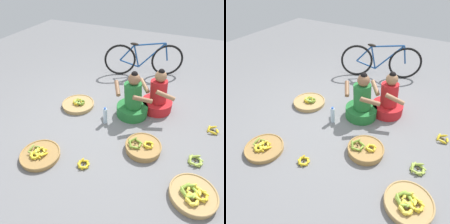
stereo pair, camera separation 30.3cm
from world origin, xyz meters
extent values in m
plane|color=slate|center=(0.00, 0.00, 0.00)|extent=(10.00, 10.00, 0.00)
cylinder|color=#237233|center=(0.15, 0.30, 0.09)|extent=(0.52, 0.52, 0.18)
cylinder|color=#237233|center=(0.15, 0.30, 0.39)|extent=(0.39, 0.37, 0.44)
sphere|color=#8C6042|center=(0.15, 0.30, 0.68)|extent=(0.19, 0.19, 0.19)
sphere|color=black|center=(0.15, 0.30, 0.75)|extent=(0.10, 0.10, 0.10)
cylinder|color=#8C6042|center=(-0.11, 0.27, 0.47)|extent=(0.21, 0.30, 0.16)
cylinder|color=#8C6042|center=(0.35, 0.12, 0.47)|extent=(0.30, 0.21, 0.16)
cylinder|color=red|center=(0.49, 0.61, 0.09)|extent=(0.52, 0.52, 0.18)
cylinder|color=red|center=(0.49, 0.61, 0.37)|extent=(0.40, 0.38, 0.40)
sphere|color=#9E704C|center=(0.49, 0.61, 0.65)|extent=(0.19, 0.19, 0.19)
sphere|color=black|center=(0.49, 0.61, 0.72)|extent=(0.10, 0.10, 0.10)
cylinder|color=#9E704C|center=(0.25, 0.57, 0.45)|extent=(0.26, 0.28, 0.16)
cylinder|color=#9E704C|center=(0.64, 0.40, 0.45)|extent=(0.31, 0.11, 0.16)
torus|color=black|center=(-0.60, 1.60, 0.34)|extent=(0.65, 0.30, 0.68)
torus|color=black|center=(0.35, 1.99, 0.34)|extent=(0.65, 0.30, 0.68)
cylinder|color=#1E4C8C|center=(0.03, 1.85, 0.45)|extent=(0.52, 0.24, 0.55)
cylinder|color=#1E4C8C|center=(-0.27, 1.73, 0.43)|extent=(0.15, 0.09, 0.49)
cylinder|color=#1E4C8C|center=(-0.03, 1.83, 0.69)|extent=(0.62, 0.28, 0.08)
cylinder|color=#1E4C8C|center=(-0.41, 1.68, 0.27)|extent=(0.40, 0.19, 0.18)
cylinder|color=#1E4C8C|center=(-0.46, 1.65, 0.50)|extent=(0.30, 0.15, 0.35)
cylinder|color=#1E4C8C|center=(0.31, 1.97, 0.53)|extent=(0.12, 0.07, 0.38)
ellipsoid|color=black|center=(-0.33, 1.71, 0.70)|extent=(0.18, 0.08, 0.05)
cylinder|color=#A87F47|center=(0.56, -0.41, 0.04)|extent=(0.49, 0.49, 0.09)
torus|color=#A87F47|center=(0.56, -0.41, 0.09)|extent=(0.50, 0.50, 0.02)
ellipsoid|color=yellow|center=(0.68, -0.38, 0.11)|extent=(0.06, 0.12, 0.06)
ellipsoid|color=yellow|center=(0.65, -0.34, 0.11)|extent=(0.12, 0.07, 0.06)
ellipsoid|color=yellow|center=(0.61, -0.34, 0.11)|extent=(0.12, 0.07, 0.05)
ellipsoid|color=yellow|center=(0.58, -0.39, 0.11)|extent=(0.03, 0.12, 0.05)
ellipsoid|color=yellow|center=(0.60, -0.43, 0.11)|extent=(0.11, 0.09, 0.05)
ellipsoid|color=yellow|center=(0.65, -0.44, 0.12)|extent=(0.12, 0.07, 0.08)
sphere|color=#382D19|center=(0.63, -0.39, 0.11)|extent=(0.03, 0.03, 0.03)
ellipsoid|color=olive|center=(0.53, -0.44, 0.12)|extent=(0.04, 0.16, 0.08)
ellipsoid|color=olive|center=(0.48, -0.38, 0.11)|extent=(0.16, 0.09, 0.06)
ellipsoid|color=olive|center=(0.40, -0.40, 0.12)|extent=(0.13, 0.14, 0.08)
ellipsoid|color=olive|center=(0.40, -0.49, 0.12)|extent=(0.11, 0.15, 0.09)
ellipsoid|color=olive|center=(0.47, -0.51, 0.11)|extent=(0.16, 0.07, 0.06)
sphere|color=#382D19|center=(0.45, -0.45, 0.11)|extent=(0.03, 0.03, 0.03)
cylinder|color=#A87F47|center=(-0.67, -1.09, 0.03)|extent=(0.52, 0.52, 0.06)
torus|color=#A87F47|center=(-0.67, -1.09, 0.06)|extent=(0.54, 0.54, 0.02)
ellipsoid|color=gold|center=(-0.58, -1.09, 0.09)|extent=(0.05, 0.14, 0.09)
ellipsoid|color=gold|center=(-0.64, -1.02, 0.09)|extent=(0.14, 0.05, 0.08)
ellipsoid|color=gold|center=(-0.71, -1.08, 0.08)|extent=(0.03, 0.14, 0.06)
ellipsoid|color=gold|center=(-0.66, -1.14, 0.08)|extent=(0.14, 0.06, 0.06)
sphere|color=#382D19|center=(-0.65, -1.08, 0.08)|extent=(0.03, 0.03, 0.03)
ellipsoid|color=yellow|center=(-0.62, -1.08, 0.08)|extent=(0.05, 0.12, 0.06)
ellipsoid|color=yellow|center=(-0.64, -1.03, 0.09)|extent=(0.11, 0.11, 0.08)
ellipsoid|color=yellow|center=(-0.71, -1.04, 0.09)|extent=(0.11, 0.11, 0.07)
ellipsoid|color=yellow|center=(-0.72, -1.08, 0.09)|extent=(0.05, 0.12, 0.07)
ellipsoid|color=yellow|center=(-0.71, -1.11, 0.08)|extent=(0.11, 0.11, 0.06)
ellipsoid|color=yellow|center=(-0.66, -1.12, 0.08)|extent=(0.13, 0.07, 0.06)
sphere|color=#382D19|center=(-0.67, -1.07, 0.09)|extent=(0.03, 0.03, 0.03)
ellipsoid|color=#9EB747|center=(-0.70, -1.07, 0.09)|extent=(0.05, 0.14, 0.08)
ellipsoid|color=#9EB747|center=(-0.76, -1.02, 0.09)|extent=(0.13, 0.04, 0.08)
ellipsoid|color=#9EB747|center=(-0.82, -1.07, 0.09)|extent=(0.05, 0.14, 0.08)
ellipsoid|color=#9EB747|center=(-0.75, -1.14, 0.09)|extent=(0.14, 0.06, 0.07)
sphere|color=#382D19|center=(-0.76, -1.08, 0.08)|extent=(0.03, 0.03, 0.03)
ellipsoid|color=yellow|center=(-0.64, -1.13, 0.09)|extent=(0.05, 0.12, 0.07)
ellipsoid|color=yellow|center=(-0.65, -1.11, 0.09)|extent=(0.10, 0.11, 0.08)
ellipsoid|color=yellow|center=(-0.71, -1.10, 0.09)|extent=(0.12, 0.08, 0.08)
ellipsoid|color=yellow|center=(-0.74, -1.13, 0.09)|extent=(0.06, 0.12, 0.07)
ellipsoid|color=yellow|center=(-0.73, -1.17, 0.09)|extent=(0.10, 0.11, 0.07)
ellipsoid|color=yellow|center=(-0.70, -1.19, 0.08)|extent=(0.12, 0.05, 0.06)
ellipsoid|color=yellow|center=(-0.65, -1.18, 0.08)|extent=(0.10, 0.11, 0.06)
sphere|color=#382D19|center=(-0.69, -1.14, 0.08)|extent=(0.03, 0.03, 0.03)
cylinder|color=tan|center=(1.29, -0.87, 0.03)|extent=(0.53, 0.53, 0.07)
torus|color=tan|center=(1.29, -0.87, 0.07)|extent=(0.54, 0.54, 0.02)
ellipsoid|color=yellow|center=(1.42, -0.89, 0.09)|extent=(0.05, 0.12, 0.07)
ellipsoid|color=yellow|center=(1.39, -0.84, 0.09)|extent=(0.12, 0.08, 0.06)
ellipsoid|color=yellow|center=(1.36, -0.83, 0.09)|extent=(0.13, 0.06, 0.06)
ellipsoid|color=yellow|center=(1.33, -0.86, 0.09)|extent=(0.09, 0.12, 0.07)
ellipsoid|color=yellow|center=(1.32, -0.90, 0.10)|extent=(0.08, 0.12, 0.08)
ellipsoid|color=yellow|center=(1.36, -0.94, 0.09)|extent=(0.12, 0.05, 0.06)
ellipsoid|color=yellow|center=(1.40, -0.92, 0.10)|extent=(0.11, 0.10, 0.07)
sphere|color=#382D19|center=(1.37, -0.88, 0.09)|extent=(0.03, 0.03, 0.03)
ellipsoid|color=yellow|center=(1.35, -0.86, 0.10)|extent=(0.04, 0.14, 0.08)
ellipsoid|color=yellow|center=(1.31, -0.81, 0.10)|extent=(0.14, 0.09, 0.07)
ellipsoid|color=yellow|center=(1.26, -0.81, 0.10)|extent=(0.13, 0.10, 0.09)
ellipsoid|color=yellow|center=(1.23, -0.86, 0.09)|extent=(0.04, 0.14, 0.06)
ellipsoid|color=yellow|center=(1.26, -0.91, 0.09)|extent=(0.14, 0.09, 0.06)
ellipsoid|color=yellow|center=(1.31, -0.92, 0.10)|extent=(0.14, 0.08, 0.07)
sphere|color=#382D19|center=(1.29, -0.86, 0.10)|extent=(0.03, 0.03, 0.03)
ellipsoid|color=#8CAD38|center=(1.30, -0.90, 0.10)|extent=(0.07, 0.16, 0.07)
ellipsoid|color=#8CAD38|center=(1.28, -0.84, 0.10)|extent=(0.13, 0.14, 0.08)
ellipsoid|color=#8CAD38|center=(1.22, -0.82, 0.10)|extent=(0.16, 0.07, 0.09)
ellipsoid|color=#8CAD38|center=(1.19, -0.85, 0.10)|extent=(0.13, 0.14, 0.08)
ellipsoid|color=#8CAD38|center=(1.19, -0.93, 0.10)|extent=(0.13, 0.14, 0.08)
ellipsoid|color=#8CAD38|center=(1.21, -0.95, 0.09)|extent=(0.15, 0.10, 0.06)
ellipsoid|color=#8CAD38|center=(1.27, -0.94, 0.10)|extent=(0.15, 0.12, 0.07)
sphere|color=#382D19|center=(1.24, -0.89, 0.10)|extent=(0.04, 0.04, 0.04)
ellipsoid|color=yellow|center=(1.33, -0.99, 0.09)|extent=(0.07, 0.13, 0.06)
ellipsoid|color=yellow|center=(1.31, -0.93, 0.10)|extent=(0.12, 0.10, 0.07)
ellipsoid|color=yellow|center=(1.27, -0.92, 0.10)|extent=(0.13, 0.08, 0.07)
ellipsoid|color=yellow|center=(1.23, -0.96, 0.10)|extent=(0.06, 0.13, 0.08)
ellipsoid|color=yellow|center=(1.26, -1.02, 0.10)|extent=(0.13, 0.09, 0.07)
ellipsoid|color=yellow|center=(1.31, -1.02, 0.09)|extent=(0.12, 0.09, 0.06)
sphere|color=#382D19|center=(1.28, -0.97, 0.10)|extent=(0.04, 0.04, 0.04)
cylinder|color=tan|center=(-0.82, 0.15, 0.03)|extent=(0.56, 0.56, 0.06)
torus|color=tan|center=(-0.82, 0.15, 0.06)|extent=(0.57, 0.57, 0.02)
ellipsoid|color=olive|center=(-0.71, 0.15, 0.09)|extent=(0.04, 0.13, 0.08)
ellipsoid|color=olive|center=(-0.75, 0.20, 0.09)|extent=(0.13, 0.08, 0.09)
ellipsoid|color=olive|center=(-0.81, 0.19, 0.08)|extent=(0.12, 0.12, 0.06)
ellipsoid|color=olive|center=(-0.82, 0.12, 0.08)|extent=(0.10, 0.13, 0.06)
ellipsoid|color=olive|center=(-0.74, 0.10, 0.09)|extent=(0.13, 0.10, 0.09)
sphere|color=#382D19|center=(-0.77, 0.15, 0.09)|extent=(0.03, 0.03, 0.03)
ellipsoid|color=#9EB747|center=(-0.77, 0.15, 0.08)|extent=(0.06, 0.13, 0.06)
ellipsoid|color=#9EB747|center=(-0.80, 0.21, 0.09)|extent=(0.13, 0.09, 0.07)
ellipsoid|color=#9EB747|center=(-0.87, 0.18, 0.09)|extent=(0.09, 0.13, 0.08)
ellipsoid|color=#9EB747|center=(-0.87, 0.14, 0.08)|extent=(0.09, 0.13, 0.06)
ellipsoid|color=#9EB747|center=(-0.81, 0.11, 0.09)|extent=(0.13, 0.06, 0.08)
sphere|color=#382D19|center=(-0.82, 0.16, 0.09)|extent=(0.03, 0.03, 0.03)
ellipsoid|color=gold|center=(-0.76, 0.13, 0.08)|extent=(0.05, 0.14, 0.05)
ellipsoid|color=gold|center=(-0.78, 0.19, 0.08)|extent=(0.12, 0.10, 0.06)
ellipsoid|color=gold|center=(-0.84, 0.20, 0.09)|extent=(0.13, 0.07, 0.08)
ellipsoid|color=gold|center=(-0.87, 0.16, 0.08)|extent=(0.06, 0.14, 0.07)
ellipsoid|color=gold|center=(-0.86, 0.10, 0.09)|extent=(0.11, 0.12, 0.07)
ellipsoid|color=gold|center=(-0.83, 0.08, 0.09)|extent=(0.14, 0.05, 0.07)
ellipsoid|color=gold|center=(-0.77, 0.10, 0.09)|extent=(0.11, 0.12, 0.07)
sphere|color=#382D19|center=(-0.82, 0.14, 0.08)|extent=(0.03, 0.03, 0.03)
ellipsoid|color=#9EB747|center=(1.33, -0.34, 0.03)|extent=(0.05, 0.16, 0.06)
ellipsoid|color=#9EB747|center=(1.30, -0.29, 0.02)|extent=(0.15, 0.11, 0.06)
ellipsoid|color=#9EB747|center=(1.25, -0.28, 0.04)|extent=(0.15, 0.06, 0.09)
ellipsoid|color=#9EB747|center=(1.20, -0.33, 0.03)|extent=(0.07, 0.16, 0.06)
ellipsoid|color=#9EB747|center=(1.20, -0.36, 0.03)|extent=(0.07, 0.16, 0.08)
ellipsoid|color=#9EB747|center=(1.26, -0.41, 0.03)|extent=(0.15, 0.04, 0.07)
ellipsoid|color=#9EB747|center=(1.31, -0.39, 0.03)|extent=(0.13, 0.13, 0.07)
sphere|color=#382D19|center=(1.26, -0.34, 0.03)|extent=(0.03, 0.03, 0.03)
ellipsoid|color=gold|center=(1.50, 0.40, 0.03)|extent=(0.06, 0.14, 0.07)
ellipsoid|color=gold|center=(1.43, 0.45, 0.03)|extent=(0.14, 0.06, 0.09)
ellipsoid|color=gold|center=(1.38, 0.39, 0.03)|extent=(0.05, 0.14, 0.08)
ellipsoid|color=gold|center=(1.45, 0.33, 0.03)|extent=(0.14, 0.04, 0.07)
sphere|color=#382D19|center=(1.44, 0.39, 0.03)|extent=(0.03, 0.03, 0.03)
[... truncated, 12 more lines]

